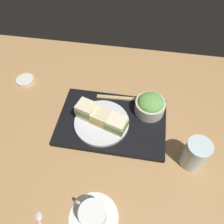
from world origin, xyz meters
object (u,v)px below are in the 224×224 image
sandwich_near (117,124)px  chopsticks_pair (119,98)px  drinking_glass (195,154)px  coffee_cup (93,215)px  sandwich_far (86,110)px  salad_bowl (150,105)px  sandwich_plate (102,122)px  teaspoon (39,221)px  small_sauce_dish (25,80)px  sandwich_middle (101,117)px

sandwich_near → chopsticks_pair: bearing=-85.8°
drinking_glass → coffee_cup: bearing=38.0°
sandwich_far → drinking_glass: drinking_glass is taller
coffee_cup → drinking_glass: drinking_glass is taller
salad_bowl → drinking_glass: (-15.36, 17.78, -0.07)cm
sandwich_far → chopsticks_pair: 15.89cm
coffee_cup → drinking_glass: (-28.83, -22.56, 2.84)cm
chopsticks_pair → coffee_cup: coffee_cup is taller
sandwich_plate → chopsticks_pair: size_ratio=1.09×
salad_bowl → teaspoon: (28.76, 43.72, -5.42)cm
salad_bowl → chopsticks_pair: 13.40cm
sandwich_plate → drinking_glass: (-32.38, 9.19, 3.03)cm
coffee_cup → sandwich_far: bearing=-74.3°
drinking_glass → teaspoon: drinking_glass is taller
coffee_cup → small_sauce_dish: coffee_cup is taller
sandwich_middle → salad_bowl: salad_bowl is taller
sandwich_middle → chopsticks_pair: sandwich_middle is taller
sandwich_plate → teaspoon: 37.11cm
sandwich_plate → sandwich_near: 7.02cm
sandwich_near → salad_bowl: bearing=-136.4°
sandwich_near → sandwich_plate: bearing=-18.6°
salad_bowl → drinking_glass: drinking_glass is taller
drinking_glass → small_sauce_dish: (70.55, -27.13, -4.95)cm
salad_bowl → drinking_glass: bearing=130.8°
sandwich_plate → salad_bowl: (-17.02, -8.59, 3.10)cm
salad_bowl → coffee_cup: size_ratio=0.77×
sandwich_near → sandwich_far: sandwich_far is taller
sandwich_middle → sandwich_far: (5.92, -1.99, 0.59)cm
sandwich_near → sandwich_far: (11.84, -3.97, 0.48)cm
sandwich_far → drinking_glass: bearing=163.7°
sandwich_plate → sandwich_middle: 3.09cm
sandwich_middle → coffee_cup: (-3.55, 31.75, -2.91)cm
sandwich_middle → coffee_cup: 32.08cm
sandwich_near → chopsticks_pair: size_ratio=0.45×
chopsticks_pair → small_sauce_dish: chopsticks_pair is taller
sandwich_middle → small_sauce_dish: (38.18, -17.94, -5.01)cm
sandwich_near → small_sauce_dish: sandwich_near is taller
sandwich_plate → drinking_glass: size_ratio=1.78×
salad_bowl → small_sauce_dish: 56.21cm
chopsticks_pair → teaspoon: (16.56, 48.14, -2.06)cm
sandwich_near → coffee_cup: bearing=85.4°
sandwich_near → teaspoon: (17.66, 33.14, -5.53)cm
salad_bowl → chopsticks_pair: salad_bowl is taller
sandwich_plate → chopsticks_pair: (-4.82, -13.01, -0.26)cm
salad_bowl → coffee_cup: (13.47, 40.34, -2.92)cm
sandwich_middle → teaspoon: size_ratio=0.83×
coffee_cup → small_sauce_dish: size_ratio=1.89×
sandwich_plate → sandwich_far: size_ratio=2.50×
sandwich_middle → salad_bowl: size_ratio=0.70×
sandwich_far → drinking_glass: size_ratio=0.71×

